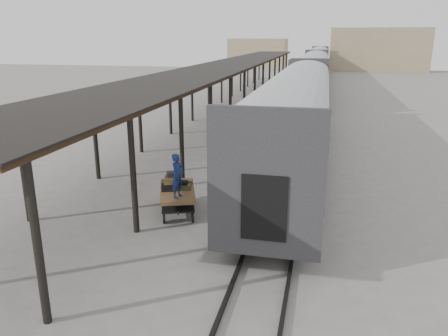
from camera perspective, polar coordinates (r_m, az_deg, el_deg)
ground at (r=16.43m, az=-4.16°, el=-5.85°), size 160.00×160.00×0.00m
train at (r=48.43m, az=11.55°, el=12.13°), size 3.45×76.01×4.01m
canopy at (r=39.36m, az=1.30°, el=13.39°), size 4.90×64.30×4.15m
rails at (r=48.90m, az=11.39°, el=9.08°), size 1.54×150.00×0.12m
building_far at (r=92.99m, az=19.39°, el=14.41°), size 18.00×10.00×8.00m
building_left at (r=97.62m, az=4.49°, el=14.74°), size 12.00×8.00×6.00m
baggage_cart at (r=16.29m, az=-6.08°, el=-3.65°), size 1.98×2.68×0.86m
suitcase_stack at (r=16.50m, az=-6.45°, el=-1.89°), size 1.31×1.26×0.59m
luggage_tug at (r=31.12m, az=1.72°, el=6.35°), size 1.64×1.98×1.51m
porter at (r=15.31m, az=-6.09°, el=-1.02°), size 0.48×0.64×1.59m
pedestrian at (r=28.30m, az=0.24°, el=5.51°), size 1.00×0.62×1.58m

